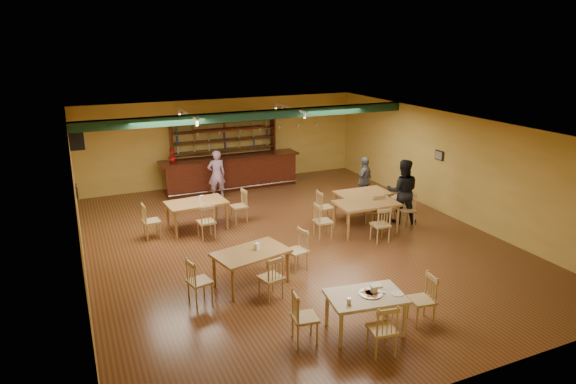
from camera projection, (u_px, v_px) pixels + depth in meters
name	position (u px, v px, depth m)	size (l,w,h in m)	color
floor	(294.00, 241.00, 12.85)	(12.00, 12.00, 0.00)	#592C19
ceiling_beam	(254.00, 115.00, 14.44)	(10.00, 0.30, 0.25)	#10311E
track_rail_left	(188.00, 114.00, 14.24)	(0.05, 2.50, 0.05)	white
track_rail_right	(289.00, 108.00, 15.48)	(0.05, 2.50, 0.05)	white
ac_unit	(76.00, 137.00, 13.95)	(0.34, 0.70, 0.48)	white
picture_left	(77.00, 191.00, 11.29)	(0.04, 0.34, 0.28)	black
picture_right	(439.00, 155.00, 14.71)	(0.04, 0.34, 0.28)	black
bar_counter	(231.00, 173.00, 17.16)	(4.84, 0.85, 1.13)	#38160B
back_bar_hutch	(225.00, 153.00, 17.54)	(3.74, 0.40, 2.28)	#38160B
poinsettia	(172.00, 156.00, 16.16)	(0.25, 0.25, 0.45)	#A10E0F
dining_table_a	(197.00, 215.00, 13.56)	(1.58, 0.95, 0.79)	#A46E3A
dining_table_b	(362.00, 205.00, 14.48)	(1.52, 0.91, 0.76)	#A46E3A
dining_table_c	(251.00, 268.00, 10.50)	(1.53, 0.92, 0.76)	#A46E3A
dining_table_d	(366.00, 217.00, 13.41)	(1.65, 0.99, 0.82)	#A46E3A
near_table	(365.00, 313.00, 8.84)	(1.34, 0.86, 0.72)	tan
pizza_tray	(371.00, 294.00, 8.77)	(0.40, 0.40, 0.01)	silver
parmesan_shaker	(349.00, 301.00, 8.42)	(0.07, 0.07, 0.11)	#EAE5C6
napkin_stack	(376.00, 286.00, 9.02)	(0.20, 0.15, 0.03)	white
pizza_server	(376.00, 290.00, 8.86)	(0.32, 0.09, 0.00)	silver
side_plate	(397.00, 294.00, 8.77)	(0.22, 0.22, 0.01)	white
patron_bar	(217.00, 174.00, 16.09)	(0.58, 0.38, 1.59)	#9A51B1
patron_right_a	(403.00, 191.00, 13.93)	(0.89, 0.69, 1.83)	black
patron_right_b	(364.00, 181.00, 15.52)	(0.89, 0.37, 1.51)	slate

